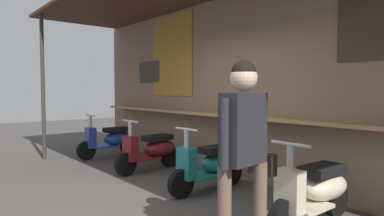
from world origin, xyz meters
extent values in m
plane|color=#474442|center=(0.00, 0.00, 0.00)|extent=(26.44, 26.44, 0.00)
cube|color=#7F6651|center=(0.00, 2.02, 1.69)|extent=(9.44, 0.25, 3.37)
cube|color=#A87F51|center=(0.00, 1.72, 1.07)|extent=(8.50, 0.36, 0.05)
cube|color=olive|center=(-2.09, 1.89, 2.21)|extent=(1.34, 0.02, 1.67)
cube|color=#2D2823|center=(-2.94, 1.88, 1.91)|extent=(0.82, 0.03, 0.48)
cylinder|color=#332D28|center=(-3.97, -0.16, 1.57)|extent=(0.08, 0.08, 3.14)
ellipsoid|color=#233D9E|center=(-3.27, 1.25, 0.40)|extent=(0.41, 0.71, 0.30)
cube|color=black|center=(-3.27, 1.20, 0.60)|extent=(0.32, 0.56, 0.10)
cube|color=#233D9E|center=(-3.28, 0.90, 0.25)|extent=(0.40, 0.51, 0.04)
cube|color=#233D9E|center=(-3.29, 0.60, 0.47)|extent=(0.29, 0.17, 0.44)
cylinder|color=#B7B7BC|center=(-3.29, 0.60, 0.60)|extent=(0.07, 0.07, 0.70)
cylinder|color=#B7B7BC|center=(-3.29, 0.60, 0.95)|extent=(0.46, 0.05, 0.04)
cylinder|color=black|center=(-3.30, 0.50, 0.20)|extent=(0.12, 0.40, 0.40)
cylinder|color=black|center=(-3.26, 1.50, 0.20)|extent=(0.12, 0.40, 0.40)
ellipsoid|color=maroon|center=(-1.62, 1.25, 0.40)|extent=(0.43, 0.72, 0.30)
cube|color=black|center=(-1.61, 1.20, 0.60)|extent=(0.34, 0.57, 0.10)
cube|color=maroon|center=(-1.59, 0.90, 0.25)|extent=(0.41, 0.52, 0.04)
cube|color=maroon|center=(-1.57, 0.60, 0.47)|extent=(0.29, 0.18, 0.44)
cylinder|color=#B7B7BC|center=(-1.57, 0.60, 0.60)|extent=(0.07, 0.07, 0.70)
cylinder|color=#B7B7BC|center=(-1.57, 0.60, 0.95)|extent=(0.46, 0.07, 0.04)
cylinder|color=black|center=(-1.57, 0.50, 0.20)|extent=(0.13, 0.41, 0.40)
cylinder|color=black|center=(-1.64, 1.50, 0.20)|extent=(0.13, 0.41, 0.40)
ellipsoid|color=#197075|center=(0.00, 1.25, 0.40)|extent=(0.38, 0.70, 0.30)
cube|color=black|center=(0.00, 1.20, 0.60)|extent=(0.30, 0.55, 0.10)
cube|color=#197075|center=(0.00, 0.90, 0.25)|extent=(0.38, 0.50, 0.04)
cube|color=#197075|center=(0.00, 0.60, 0.47)|extent=(0.28, 0.16, 0.44)
cylinder|color=#B7B7BC|center=(0.00, 0.60, 0.60)|extent=(0.07, 0.07, 0.70)
cylinder|color=#B7B7BC|center=(0.00, 0.60, 0.95)|extent=(0.46, 0.04, 0.04)
cylinder|color=black|center=(0.00, 0.50, 0.20)|extent=(0.10, 0.40, 0.40)
cylinder|color=black|center=(0.00, 1.50, 0.20)|extent=(0.10, 0.40, 0.40)
ellipsoid|color=beige|center=(1.69, 1.25, 0.40)|extent=(0.40, 0.71, 0.30)
cube|color=black|center=(1.69, 1.20, 0.60)|extent=(0.32, 0.56, 0.10)
cube|color=beige|center=(1.68, 0.90, 0.25)|extent=(0.40, 0.51, 0.04)
cube|color=beige|center=(1.67, 0.60, 0.47)|extent=(0.29, 0.17, 0.44)
cylinder|color=#B7B7BC|center=(1.67, 0.60, 0.60)|extent=(0.07, 0.07, 0.70)
cylinder|color=#B7B7BC|center=(1.67, 0.60, 0.95)|extent=(0.46, 0.05, 0.04)
cylinder|color=black|center=(1.70, 1.50, 0.20)|extent=(0.11, 0.40, 0.40)
cylinder|color=brown|center=(1.65, -0.32, 0.43)|extent=(0.12, 0.12, 0.86)
cylinder|color=brown|center=(1.76, 0.01, 0.43)|extent=(0.12, 0.12, 0.86)
cube|color=#232328|center=(1.70, -0.15, 1.17)|extent=(0.24, 0.45, 0.61)
sphere|color=beige|center=(1.70, -0.15, 1.60)|extent=(0.23, 0.23, 0.23)
sphere|color=black|center=(1.70, -0.15, 1.64)|extent=(0.21, 0.21, 0.21)
cylinder|color=#232328|center=(1.73, -0.41, 1.14)|extent=(0.08, 0.08, 0.57)
cylinder|color=#232328|center=(1.68, 0.10, 1.14)|extent=(0.08, 0.08, 0.57)
cube|color=black|center=(1.66, 0.17, 0.81)|extent=(0.27, 0.12, 0.20)
camera|label=1|loc=(3.61, -2.31, 1.49)|focal=31.36mm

